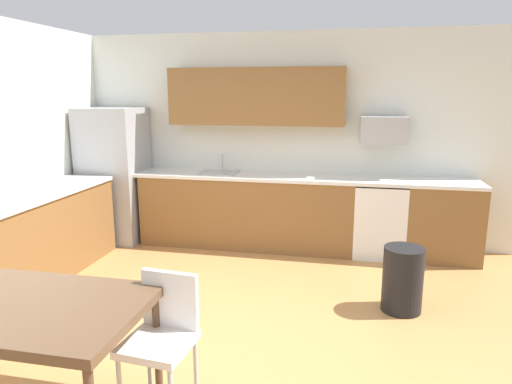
# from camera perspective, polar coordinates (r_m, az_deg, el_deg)

# --- Properties ---
(ground_plane) EXTENTS (12.00, 12.00, 0.00)m
(ground_plane) POSITION_cam_1_polar(r_m,az_deg,el_deg) (3.96, -3.14, -17.42)
(ground_plane) COLOR #B77F47
(wall_back) EXTENTS (5.80, 0.10, 2.70)m
(wall_back) POSITION_cam_1_polar(r_m,az_deg,el_deg) (6.07, 3.24, 6.47)
(wall_back) COLOR silver
(wall_back) RESTS_ON ground
(cabinet_run_back) EXTENTS (2.71, 0.60, 0.90)m
(cabinet_run_back) POSITION_cam_1_polar(r_m,az_deg,el_deg) (5.96, -1.15, -2.42)
(cabinet_run_back) COLOR brown
(cabinet_run_back) RESTS_ON ground
(cabinet_run_back_right) EXTENTS (0.84, 0.60, 0.90)m
(cabinet_run_back_right) POSITION_cam_1_polar(r_m,az_deg,el_deg) (5.91, 21.94, -3.44)
(cabinet_run_back_right) COLOR brown
(cabinet_run_back_right) RESTS_ON ground
(cabinet_run_left) EXTENTS (0.60, 2.00, 0.90)m
(cabinet_run_left) POSITION_cam_1_polar(r_m,az_deg,el_deg) (5.43, -25.05, -5.05)
(cabinet_run_left) COLOR brown
(cabinet_run_left) RESTS_ON ground
(countertop_back) EXTENTS (4.80, 0.64, 0.04)m
(countertop_back) POSITION_cam_1_polar(r_m,az_deg,el_deg) (5.78, 2.66, 1.89)
(countertop_back) COLOR silver
(countertop_back) RESTS_ON cabinet_run_back
(countertop_left) EXTENTS (0.64, 2.00, 0.04)m
(countertop_left) POSITION_cam_1_polar(r_m,az_deg,el_deg) (5.32, -25.51, -0.21)
(countertop_left) COLOR silver
(countertop_left) RESTS_ON cabinet_run_left
(upper_cabinets_back) EXTENTS (2.20, 0.34, 0.70)m
(upper_cabinets_back) POSITION_cam_1_polar(r_m,az_deg,el_deg) (5.87, 0.02, 11.68)
(upper_cabinets_back) COLOR brown
(refrigerator) EXTENTS (0.76, 0.70, 1.76)m
(refrigerator) POSITION_cam_1_polar(r_m,az_deg,el_deg) (6.43, -17.02, 2.04)
(refrigerator) COLOR #9EA0A5
(refrigerator) RESTS_ON ground
(oven_range) EXTENTS (0.60, 0.60, 0.91)m
(oven_range) POSITION_cam_1_polar(r_m,az_deg,el_deg) (5.82, 14.93, -3.14)
(oven_range) COLOR white
(oven_range) RESTS_ON ground
(microwave) EXTENTS (0.54, 0.36, 0.32)m
(microwave) POSITION_cam_1_polar(r_m,az_deg,el_deg) (5.74, 15.47, 7.37)
(microwave) COLOR #9EA0A5
(sink_basin) EXTENTS (0.48, 0.40, 0.14)m
(sink_basin) POSITION_cam_1_polar(r_m,az_deg,el_deg) (5.96, -4.64, 1.78)
(sink_basin) COLOR #A5A8AD
(sink_basin) RESTS_ON countertop_back
(sink_faucet) EXTENTS (0.02, 0.02, 0.24)m
(sink_faucet) POSITION_cam_1_polar(r_m,az_deg,el_deg) (6.10, -4.19, 3.56)
(sink_faucet) COLOR #B2B5BA
(sink_faucet) RESTS_ON countertop_back
(dining_table) EXTENTS (1.40, 0.90, 0.75)m
(dining_table) POSITION_cam_1_polar(r_m,az_deg,el_deg) (3.10, -26.58, -13.20)
(dining_table) COLOR brown
(dining_table) RESTS_ON ground
(chair_near_table) EXTENTS (0.44, 0.44, 0.85)m
(chair_near_table) POSITION_cam_1_polar(r_m,az_deg,el_deg) (3.06, -11.42, -16.38)
(chair_near_table) COLOR white
(chair_near_table) RESTS_ON ground
(trash_bin) EXTENTS (0.36, 0.36, 0.60)m
(trash_bin) POSITION_cam_1_polar(r_m,az_deg,el_deg) (4.45, 17.63, -10.22)
(trash_bin) COLOR black
(trash_bin) RESTS_ON ground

